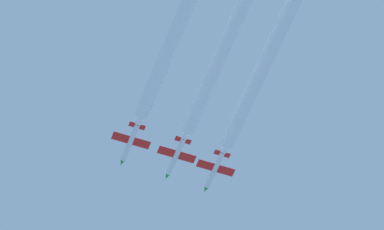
{
  "coord_description": "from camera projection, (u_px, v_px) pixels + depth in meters",
  "views": [
    {
      "loc": [
        -58.93,
        -174.61,
        2.3
      ],
      "look_at": [
        -0.19,
        -12.04,
        245.59
      ],
      "focal_mm": 128.97,
      "sensor_mm": 36.0,
      "label": 1
    }
  ],
  "objects": [
    {
      "name": "jet_inner_left",
      "position": [
        175.0,
        157.0,
        305.01
      ],
      "size": [
        8.62,
        12.56,
        3.02
      ],
      "color": "silver"
    },
    {
      "name": "smoke_trail_center",
      "position": [
        268.0,
        56.0,
        289.54
      ],
      "size": [
        3.11,
        53.5,
        3.11
      ],
      "color": "white"
    },
    {
      "name": "smoke_trail_far_left",
      "position": [
        188.0,
        3.0,
        282.27
      ],
      "size": [
        3.11,
        64.5,
        3.11
      ],
      "color": "white"
    },
    {
      "name": "smoke_trail_inner_left",
      "position": [
        229.0,
        36.0,
        286.71
      ],
      "size": [
        3.11,
        55.65,
        3.11
      ],
      "color": "white"
    },
    {
      "name": "jet_far_left",
      "position": [
        130.0,
        143.0,
        302.98
      ],
      "size": [
        8.62,
        12.56,
        3.02
      ],
      "color": "silver"
    },
    {
      "name": "jet_center",
      "position": [
        214.0,
        170.0,
        307.26
      ],
      "size": [
        8.62,
        12.56,
        3.02
      ],
      "color": "silver"
    }
  ]
}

